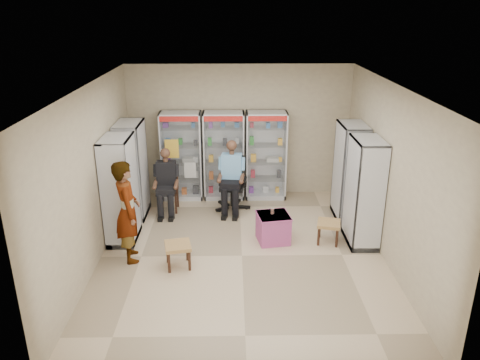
{
  "coord_description": "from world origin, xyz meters",
  "views": [
    {
      "loc": [
        -0.16,
        -7.32,
        4.21
      ],
      "look_at": [
        -0.02,
        0.7,
        1.18
      ],
      "focal_mm": 35.0,
      "sensor_mm": 36.0,
      "label": 1
    }
  ],
  "objects_px": {
    "woven_stool_b": "(178,255)",
    "cabinet_back_mid": "(224,156)",
    "wooden_chair": "(168,190)",
    "cabinet_right_far": "(350,172)",
    "cabinet_back_right": "(266,156)",
    "office_chair": "(232,184)",
    "pink_trunk": "(273,228)",
    "cabinet_left_far": "(132,170)",
    "cabinet_left_near": "(120,190)",
    "cabinet_right_near": "(364,192)",
    "cabinet_back_left": "(182,156)",
    "seated_shopkeeper": "(232,178)",
    "woven_stool_a": "(328,232)",
    "standing_man": "(128,211)"
  },
  "relations": [
    {
      "from": "cabinet_left_near",
      "to": "pink_trunk",
      "type": "bearing_deg",
      "value": 87.04
    },
    {
      "from": "cabinet_back_right",
      "to": "cabinet_back_mid",
      "type": "bearing_deg",
      "value": 180.0
    },
    {
      "from": "cabinet_right_far",
      "to": "cabinet_left_far",
      "type": "xyz_separation_m",
      "value": [
        -4.46,
        0.2,
        0.0
      ]
    },
    {
      "from": "cabinet_back_right",
      "to": "cabinet_back_left",
      "type": "bearing_deg",
      "value": 180.0
    },
    {
      "from": "cabinet_back_right",
      "to": "standing_man",
      "type": "distance_m",
      "value": 3.77
    },
    {
      "from": "cabinet_back_left",
      "to": "cabinet_left_far",
      "type": "bearing_deg",
      "value": -135.0
    },
    {
      "from": "cabinet_back_right",
      "to": "cabinet_left_far",
      "type": "distance_m",
      "value": 2.98
    },
    {
      "from": "cabinet_back_right",
      "to": "office_chair",
      "type": "relative_size",
      "value": 1.73
    },
    {
      "from": "seated_shopkeeper",
      "to": "cabinet_back_right",
      "type": "bearing_deg",
      "value": 49.67
    },
    {
      "from": "cabinet_back_mid",
      "to": "woven_stool_b",
      "type": "xyz_separation_m",
      "value": [
        -0.74,
        -3.07,
        -0.79
      ]
    },
    {
      "from": "office_chair",
      "to": "cabinet_left_near",
      "type": "bearing_deg",
      "value": -139.98
    },
    {
      "from": "cabinet_left_far",
      "to": "seated_shopkeeper",
      "type": "height_order",
      "value": "cabinet_left_far"
    },
    {
      "from": "wooden_chair",
      "to": "seated_shopkeeper",
      "type": "bearing_deg",
      "value": 0.37
    },
    {
      "from": "office_chair",
      "to": "pink_trunk",
      "type": "relative_size",
      "value": 2.06
    },
    {
      "from": "cabinet_back_right",
      "to": "cabinet_left_near",
      "type": "distance_m",
      "value": 3.48
    },
    {
      "from": "cabinet_right_near",
      "to": "office_chair",
      "type": "bearing_deg",
      "value": 57.01
    },
    {
      "from": "office_chair",
      "to": "woven_stool_a",
      "type": "bearing_deg",
      "value": -34.59
    },
    {
      "from": "cabinet_left_far",
      "to": "cabinet_back_right",
      "type": "bearing_deg",
      "value": 108.19
    },
    {
      "from": "seated_shopkeeper",
      "to": "cabinet_back_mid",
      "type": "bearing_deg",
      "value": 110.52
    },
    {
      "from": "cabinet_back_left",
      "to": "cabinet_back_mid",
      "type": "bearing_deg",
      "value": 0.0
    },
    {
      "from": "woven_stool_a",
      "to": "cabinet_back_right",
      "type": "bearing_deg",
      "value": 114.59
    },
    {
      "from": "cabinet_back_mid",
      "to": "wooden_chair",
      "type": "bearing_deg",
      "value": -148.69
    },
    {
      "from": "standing_man",
      "to": "cabinet_right_near",
      "type": "bearing_deg",
      "value": -99.19
    },
    {
      "from": "cabinet_right_far",
      "to": "woven_stool_b",
      "type": "bearing_deg",
      "value": 120.25
    },
    {
      "from": "cabinet_back_mid",
      "to": "seated_shopkeeper",
      "type": "height_order",
      "value": "cabinet_back_mid"
    },
    {
      "from": "cabinet_left_far",
      "to": "standing_man",
      "type": "xyz_separation_m",
      "value": [
        0.28,
        -1.85,
        -0.1
      ]
    },
    {
      "from": "office_chair",
      "to": "pink_trunk",
      "type": "height_order",
      "value": "office_chair"
    },
    {
      "from": "standing_man",
      "to": "woven_stool_b",
      "type": "bearing_deg",
      "value": -125.15
    },
    {
      "from": "cabinet_left_near",
      "to": "woven_stool_b",
      "type": "xyz_separation_m",
      "value": [
        1.14,
        -1.04,
        -0.79
      ]
    },
    {
      "from": "cabinet_back_left",
      "to": "pink_trunk",
      "type": "xyz_separation_m",
      "value": [
        1.9,
        -2.18,
        -0.73
      ]
    },
    {
      "from": "cabinet_right_near",
      "to": "woven_stool_b",
      "type": "relative_size",
      "value": 4.7
    },
    {
      "from": "cabinet_left_far",
      "to": "woven_stool_b",
      "type": "relative_size",
      "value": 4.7
    },
    {
      "from": "cabinet_back_right",
      "to": "cabinet_left_near",
      "type": "relative_size",
      "value": 1.0
    },
    {
      "from": "cabinet_right_near",
      "to": "seated_shopkeeper",
      "type": "relative_size",
      "value": 1.36
    },
    {
      "from": "cabinet_back_left",
      "to": "standing_man",
      "type": "bearing_deg",
      "value": -103.17
    },
    {
      "from": "wooden_chair",
      "to": "cabinet_back_mid",
      "type": "bearing_deg",
      "value": 31.31
    },
    {
      "from": "woven_stool_b",
      "to": "cabinet_back_mid",
      "type": "bearing_deg",
      "value": 76.44
    },
    {
      "from": "office_chair",
      "to": "cabinet_left_far",
      "type": "bearing_deg",
      "value": -166.24
    },
    {
      "from": "wooden_chair",
      "to": "office_chair",
      "type": "height_order",
      "value": "office_chair"
    },
    {
      "from": "cabinet_back_right",
      "to": "wooden_chair",
      "type": "bearing_deg",
      "value": -161.25
    },
    {
      "from": "cabinet_left_near",
      "to": "seated_shopkeeper",
      "type": "xyz_separation_m",
      "value": [
        2.06,
        1.31,
        -0.26
      ]
    },
    {
      "from": "cabinet_right_near",
      "to": "cabinet_left_far",
      "type": "distance_m",
      "value": 4.65
    },
    {
      "from": "cabinet_right_far",
      "to": "cabinet_left_far",
      "type": "distance_m",
      "value": 4.46
    },
    {
      "from": "woven_stool_a",
      "to": "woven_stool_b",
      "type": "height_order",
      "value": "woven_stool_b"
    },
    {
      "from": "pink_trunk",
      "to": "woven_stool_b",
      "type": "xyz_separation_m",
      "value": [
        -1.69,
        -0.89,
        -0.06
      ]
    },
    {
      "from": "cabinet_back_right",
      "to": "seated_shopkeeper",
      "type": "xyz_separation_m",
      "value": [
        -0.77,
        -0.72,
        -0.26
      ]
    },
    {
      "from": "wooden_chair",
      "to": "woven_stool_b",
      "type": "xyz_separation_m",
      "value": [
        0.46,
        -2.34,
        -0.26
      ]
    },
    {
      "from": "cabinet_left_far",
      "to": "woven_stool_a",
      "type": "bearing_deg",
      "value": 71.18
    },
    {
      "from": "cabinet_left_far",
      "to": "office_chair",
      "type": "relative_size",
      "value": 1.73
    },
    {
      "from": "standing_man",
      "to": "cabinet_back_mid",
      "type": "bearing_deg",
      "value": -46.6
    }
  ]
}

